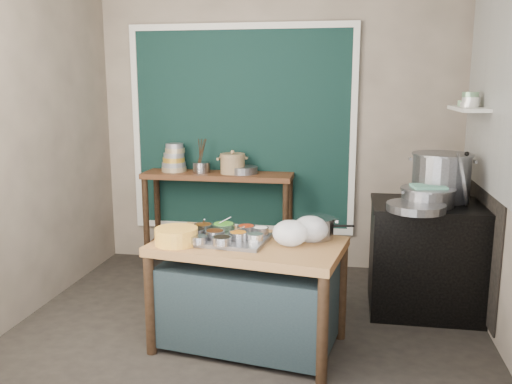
% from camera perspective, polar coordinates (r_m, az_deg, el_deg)
% --- Properties ---
extents(floor, '(3.50, 3.00, 0.02)m').
position_cam_1_polar(floor, '(4.21, -0.68, -14.05)').
color(floor, black).
rests_on(floor, ground).
extents(back_wall, '(3.50, 0.02, 2.80)m').
position_cam_1_polar(back_wall, '(5.31, 2.28, 7.04)').
color(back_wall, gray).
rests_on(back_wall, floor).
extents(left_wall, '(0.02, 3.00, 2.80)m').
position_cam_1_polar(left_wall, '(4.50, -23.46, 5.34)').
color(left_wall, gray).
rests_on(left_wall, floor).
extents(curtain_panel, '(2.10, 0.02, 1.90)m').
position_cam_1_polar(curtain_panel, '(5.34, -1.53, 6.53)').
color(curtain_panel, black).
rests_on(curtain_panel, back_wall).
extents(curtain_frame, '(2.22, 0.03, 2.02)m').
position_cam_1_polar(curtain_frame, '(5.33, -1.55, 6.52)').
color(curtain_frame, beige).
rests_on(curtain_frame, back_wall).
extents(tile_panel, '(0.02, 1.70, 1.70)m').
position_cam_1_polar(tile_panel, '(4.42, 23.89, 11.08)').
color(tile_panel, '#B2B2AA').
rests_on(tile_panel, right_wall).
extents(soot_patch, '(0.01, 1.30, 1.30)m').
position_cam_1_polar(soot_patch, '(4.65, 22.53, -3.21)').
color(soot_patch, black).
rests_on(soot_patch, right_wall).
extents(wall_shelf, '(0.22, 0.70, 0.03)m').
position_cam_1_polar(wall_shelf, '(4.69, 21.52, 8.15)').
color(wall_shelf, beige).
rests_on(wall_shelf, right_wall).
extents(prep_table, '(1.35, 0.91, 0.75)m').
position_cam_1_polar(prep_table, '(3.78, -0.78, -10.75)').
color(prep_table, olive).
rests_on(prep_table, floor).
extents(back_counter, '(1.45, 0.40, 0.95)m').
position_cam_1_polar(back_counter, '(5.34, -3.99, -3.02)').
color(back_counter, '#552D18').
rests_on(back_counter, floor).
extents(stove_block, '(0.90, 0.68, 0.85)m').
position_cam_1_polar(stove_block, '(4.55, 17.71, -6.76)').
color(stove_block, black).
rests_on(stove_block, floor).
extents(stove_top, '(0.92, 0.69, 0.03)m').
position_cam_1_polar(stove_top, '(4.44, 18.05, -1.34)').
color(stove_top, black).
rests_on(stove_top, stove_block).
extents(condiment_tray, '(0.61, 0.47, 0.03)m').
position_cam_1_polar(condiment_tray, '(3.69, -3.25, -4.97)').
color(condiment_tray, gray).
rests_on(condiment_tray, prep_table).
extents(condiment_bowls, '(0.56, 0.43, 0.06)m').
position_cam_1_polar(condiment_bowls, '(3.69, -3.52, -4.30)').
color(condiment_bowls, gray).
rests_on(condiment_bowls, condiment_tray).
extents(yellow_basin, '(0.36, 0.36, 0.11)m').
position_cam_1_polar(yellow_basin, '(3.64, -8.38, -4.61)').
color(yellow_basin, gold).
rests_on(yellow_basin, prep_table).
extents(saucepan, '(0.30, 0.30, 0.14)m').
position_cam_1_polar(saucepan, '(3.76, 6.33, -3.75)').
color(saucepan, gray).
rests_on(saucepan, prep_table).
extents(plastic_bag_a, '(0.24, 0.21, 0.17)m').
position_cam_1_polar(plastic_bag_a, '(3.55, 3.60, -4.35)').
color(plastic_bag_a, white).
rests_on(plastic_bag_a, prep_table).
extents(plastic_bag_b, '(0.27, 0.25, 0.18)m').
position_cam_1_polar(plastic_bag_b, '(3.65, 5.75, -3.91)').
color(plastic_bag_b, white).
rests_on(plastic_bag_b, prep_table).
extents(bowl_stack, '(0.24, 0.24, 0.27)m').
position_cam_1_polar(bowl_stack, '(5.38, -8.59, 3.44)').
color(bowl_stack, tan).
rests_on(bowl_stack, back_counter).
extents(utensil_cup, '(0.19, 0.19, 0.10)m').
position_cam_1_polar(utensil_cup, '(5.26, -5.75, 2.58)').
color(utensil_cup, gray).
rests_on(utensil_cup, back_counter).
extents(ceramic_crock, '(0.33, 0.33, 0.17)m').
position_cam_1_polar(ceramic_crock, '(5.20, -2.48, 2.90)').
color(ceramic_crock, olive).
rests_on(ceramic_crock, back_counter).
extents(wide_bowl, '(0.34, 0.34, 0.07)m').
position_cam_1_polar(wide_bowl, '(5.19, -1.32, 2.33)').
color(wide_bowl, gray).
rests_on(wide_bowl, back_counter).
extents(stock_pot, '(0.56, 0.56, 0.38)m').
position_cam_1_polar(stock_pot, '(4.56, 18.91, 1.53)').
color(stock_pot, gray).
rests_on(stock_pot, stove_top).
extents(pot_lid, '(0.15, 0.42, 0.41)m').
position_cam_1_polar(pot_lid, '(4.43, 20.88, 1.32)').
color(pot_lid, gray).
rests_on(pot_lid, stove_top).
extents(steamer, '(0.56, 0.56, 0.14)m').
position_cam_1_polar(steamer, '(4.35, 17.64, -0.46)').
color(steamer, gray).
rests_on(steamer, stove_top).
extents(green_cloth, '(0.27, 0.22, 0.02)m').
position_cam_1_polar(green_cloth, '(4.33, 17.70, 0.55)').
color(green_cloth, '#5A9D8C').
rests_on(green_cloth, steamer).
extents(shallow_pan, '(0.46, 0.46, 0.06)m').
position_cam_1_polar(shallow_pan, '(4.13, 16.48, -1.55)').
color(shallow_pan, gray).
rests_on(shallow_pan, stove_top).
extents(shelf_bowl_stack, '(0.15, 0.15, 0.12)m').
position_cam_1_polar(shelf_bowl_stack, '(4.65, 21.67, 8.99)').
color(shelf_bowl_stack, silver).
rests_on(shelf_bowl_stack, wall_shelf).
extents(shelf_bowl_green, '(0.16, 0.16, 0.05)m').
position_cam_1_polar(shelf_bowl_green, '(4.83, 21.21, 8.70)').
color(shelf_bowl_green, gray).
rests_on(shelf_bowl_green, wall_shelf).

